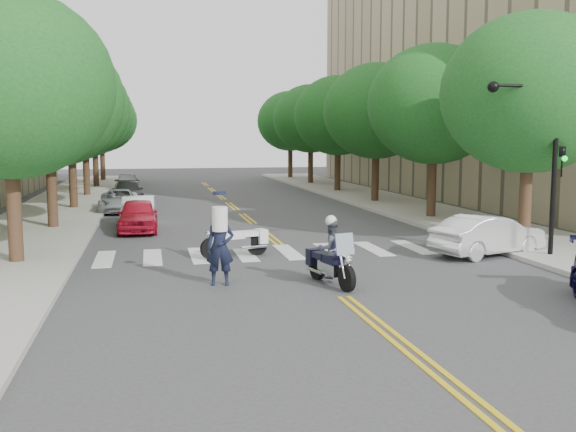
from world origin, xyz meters
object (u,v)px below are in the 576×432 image
object	(u,v)px
officer_standing	(220,248)
convertible	(488,235)
motorcycle_parked	(240,241)
motorcycle_police	(330,254)

from	to	relation	value
officer_standing	convertible	bearing A→B (deg)	25.01
motorcycle_parked	convertible	bearing A→B (deg)	-117.79
motorcycle_parked	officer_standing	bearing A→B (deg)	147.44
convertible	motorcycle_parked	bearing A→B (deg)	60.97
motorcycle_police	officer_standing	xyz separation A→B (m)	(-2.91, 0.56, 0.18)
motorcycle_parked	convertible	size ratio (longest dim) A/B	0.56
motorcycle_police	convertible	world-z (taller)	motorcycle_police
motorcycle_police	motorcycle_parked	world-z (taller)	motorcycle_police
motorcycle_parked	convertible	xyz separation A→B (m)	(8.26, -1.55, 0.15)
motorcycle_police	convertible	size ratio (longest dim) A/B	0.55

